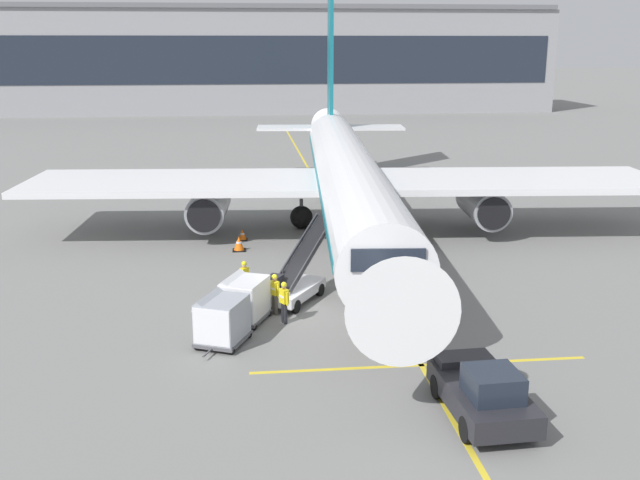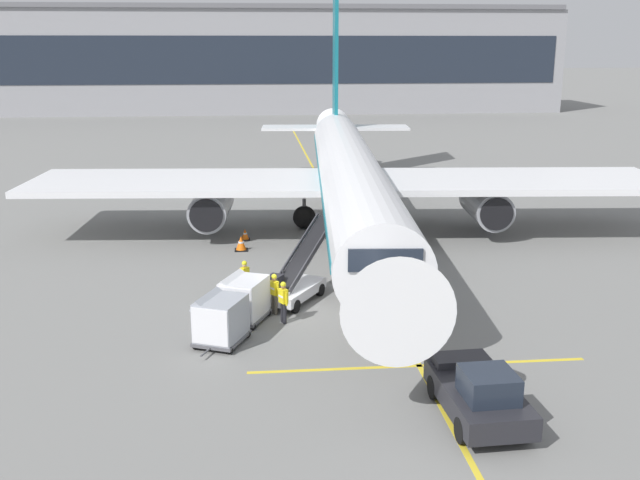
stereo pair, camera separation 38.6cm
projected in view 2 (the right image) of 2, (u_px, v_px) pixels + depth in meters
name	position (u px, v px, depth m)	size (l,w,h in m)	color
ground_plane	(299.00, 312.00, 31.03)	(600.00, 600.00, 0.00)	slate
parked_airplane	(349.00, 174.00, 43.25)	(37.61, 46.84, 15.57)	white
belt_loader	(295.00, 280.00, 32.28)	(3.78, 5.09, 3.24)	silver
baggage_cart_lead	(243.00, 298.00, 29.76)	(2.27, 2.81, 1.91)	#515156
baggage_cart_second	(220.00, 319.00, 27.51)	(2.27, 2.81, 1.91)	#515156
pushback_tug	(479.00, 393.00, 22.03)	(2.30, 4.49, 1.83)	#232328
ground_crew_by_loader	(283.00, 300.00, 29.55)	(0.39, 0.51, 1.74)	black
ground_crew_by_carts	(245.00, 277.00, 32.39)	(0.44, 0.44, 1.74)	black
ground_crew_marshaller	(274.00, 291.00, 30.54)	(0.41, 0.49, 1.74)	#514C42
safety_cone_engine_keepout	(241.00, 243.00, 40.13)	(0.71, 0.71, 0.80)	black
safety_cone_wingtip	(245.00, 234.00, 42.32)	(0.56, 0.56, 0.64)	black
apron_guidance_line_lead_in	(350.00, 236.00, 43.25)	(0.20, 110.00, 0.01)	yellow
apron_guidance_line_stop_bar	(419.00, 366.00, 25.85)	(12.00, 0.20, 0.01)	yellow
terminal_building	(217.00, 60.00, 119.71)	(110.54, 15.84, 16.70)	#939399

